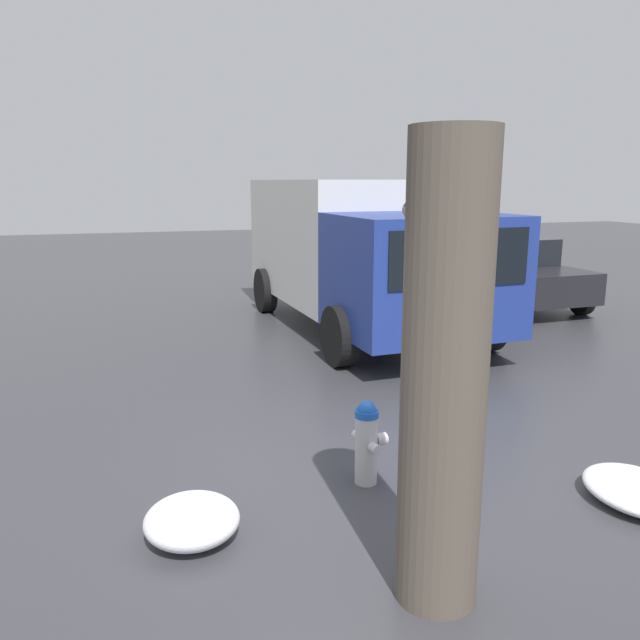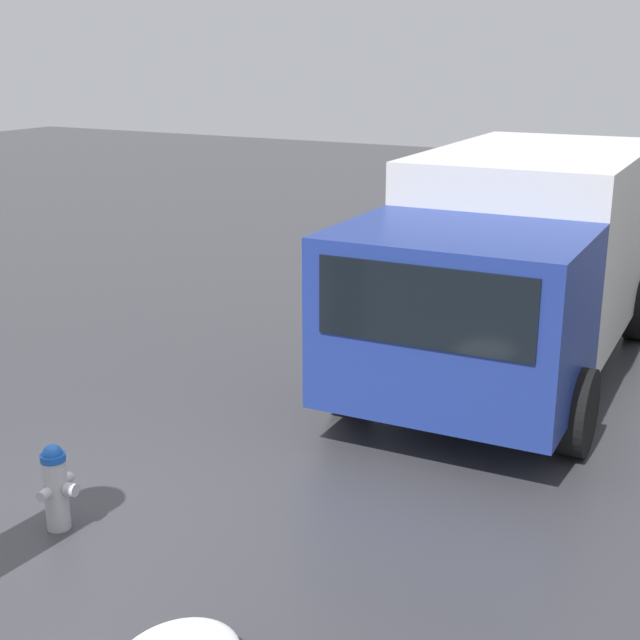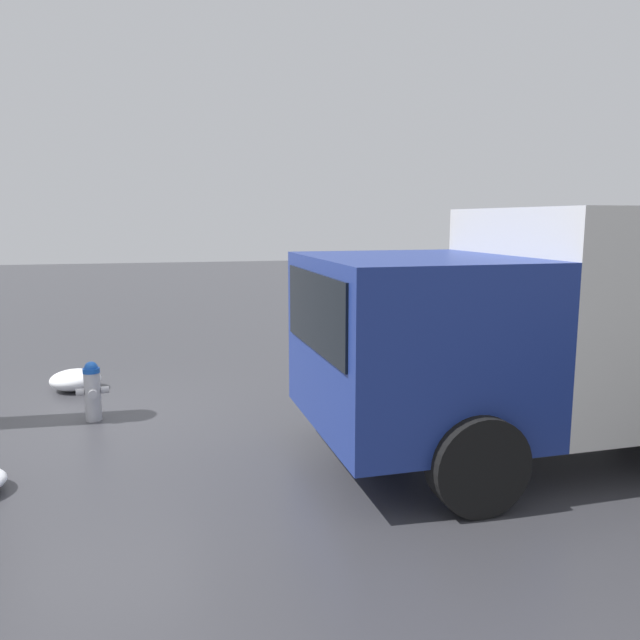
# 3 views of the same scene
# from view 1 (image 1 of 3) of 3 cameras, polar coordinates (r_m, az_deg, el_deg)

# --- Properties ---
(ground_plane) EXTENTS (60.00, 60.00, 0.00)m
(ground_plane) POSITION_cam_1_polar(r_m,az_deg,el_deg) (5.83, 4.19, -14.58)
(ground_plane) COLOR #38383D
(fire_hydrant) EXTENTS (0.41, 0.31, 0.77)m
(fire_hydrant) POSITION_cam_1_polar(r_m,az_deg,el_deg) (5.66, 4.30, -10.98)
(fire_hydrant) COLOR #B7B7BC
(fire_hydrant) RESTS_ON ground_plane
(tree_trunk) EXTENTS (0.80, 0.53, 2.96)m
(tree_trunk) POSITION_cam_1_polar(r_m,az_deg,el_deg) (3.87, 11.26, -5.14)
(tree_trunk) COLOR brown
(tree_trunk) RESTS_ON ground_plane
(delivery_truck) EXTENTS (6.50, 2.95, 2.68)m
(delivery_truck) POSITION_cam_1_polar(r_m,az_deg,el_deg) (11.41, 3.56, 6.59)
(delivery_truck) COLOR navy
(delivery_truck) RESTS_ON ground_plane
(parked_car) EXTENTS (3.85, 2.08, 1.48)m
(parked_car) POSITION_cam_1_polar(r_m,az_deg,el_deg) (14.13, 16.58, 4.30)
(parked_car) COLOR black
(parked_car) RESTS_ON ground_plane
(snow_pile_by_hydrant) EXTENTS (0.98, 0.79, 0.22)m
(snow_pile_by_hydrant) POSITION_cam_1_polar(r_m,az_deg,el_deg) (6.06, 27.07, -13.71)
(snow_pile_by_hydrant) COLOR white
(snow_pile_by_hydrant) RESTS_ON ground_plane
(snow_pile_curbside) EXTENTS (0.75, 0.72, 0.31)m
(snow_pile_curbside) POSITION_cam_1_polar(r_m,az_deg,el_deg) (5.04, -11.63, -17.48)
(snow_pile_curbside) COLOR white
(snow_pile_curbside) RESTS_ON ground_plane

